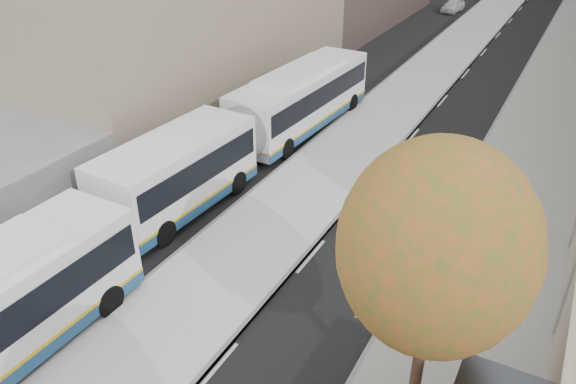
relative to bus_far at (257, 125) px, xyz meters
The scene contains 5 objects.
bus_platform 11.63m from the bus_far, 71.54° to the left, with size 4.25×150.00×0.15m, color silver.
sidewalk 16.06m from the bus_far, 43.17° to the left, with size 4.75×150.00×0.08m, color gray.
tree_c 16.09m from the bus_far, 44.86° to the right, with size 4.20×4.20×7.28m.
bus_far is the anchor object (origin of this frame).
distant_car 37.25m from the bus_far, 89.83° to the left, with size 1.42×3.52×1.20m, color silver.
Camera 1 is at (5.40, 3.19, 12.00)m, focal length 35.00 mm.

